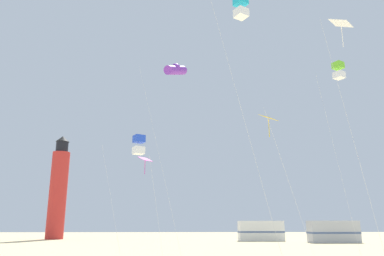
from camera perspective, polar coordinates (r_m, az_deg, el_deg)
The scene contains 10 objects.
kite_box_cyan at distance 20.29m, azimuth 7.53°, elevation 17.85°, with size 3.02×2.18×13.91m.
kite_diamond_white at distance 19.01m, azimuth 22.07°, elevation 13.37°, with size 1.75×1.75×11.80m.
kite_box_blue at distance 22.29m, azimuth -8.20°, elevation -2.59°, with size 2.64×2.64×7.61m.
kite_diamond_gold at distance 22.72m, azimuth 11.89°, elevation 0.76°, with size 2.87×2.71×8.90m.
kite_box_lime at distance 26.86m, azimuth 21.62°, elevation 8.17°, with size 1.84×1.84×12.97m.
kite_tube_violet at distance 28.88m, azimuth -2.53°, elevation 8.94°, with size 3.67×3.97×14.66m.
kite_diamond_magenta at distance 29.49m, azimuth -7.13°, elevation -5.28°, with size 2.14×2.14×7.61m.
lighthouse_distant at distance 65.19m, azimuth -19.88°, elevation -8.87°, with size 2.80×2.80×16.80m.
rv_van_white at distance 56.54m, azimuth 10.54°, elevation -15.31°, with size 6.44×2.35×2.80m.
rv_van_silver at distance 54.11m, azimuth 20.91°, elevation -14.68°, with size 6.47×2.42×2.80m.
Camera 1 is at (-0.03, -7.04, 2.52)m, focal length 34.66 mm.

